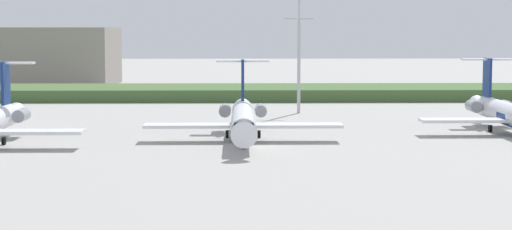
# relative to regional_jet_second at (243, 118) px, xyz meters

# --- Properties ---
(ground_plane) EXTENTS (500.00, 500.00, 0.00)m
(ground_plane) POSITION_rel_regional_jet_second_xyz_m (1.47, 23.44, -2.54)
(ground_plane) COLOR #9E9B96
(grass_berm) EXTENTS (320.00, 20.00, 2.18)m
(grass_berm) POSITION_rel_regional_jet_second_xyz_m (1.47, 61.08, -1.45)
(grass_berm) COLOR #426033
(grass_berm) RESTS_ON ground
(regional_jet_second) EXTENTS (22.81, 31.00, 9.00)m
(regional_jet_second) POSITION_rel_regional_jet_second_xyz_m (0.00, 0.00, 0.00)
(regional_jet_second) COLOR silver
(regional_jet_second) RESTS_ON ground
(regional_jet_third) EXTENTS (22.81, 31.00, 9.00)m
(regional_jet_third) POSITION_rel_regional_jet_second_xyz_m (32.95, 5.19, 0.00)
(regional_jet_third) COLOR silver
(regional_jet_third) RESTS_ON ground
(antenna_mast) EXTENTS (4.40, 0.50, 22.05)m
(antenna_mast) POSITION_rel_regional_jet_second_xyz_m (8.68, 32.20, 6.64)
(antenna_mast) COLOR #B2B2B7
(antenna_mast) RESTS_ON ground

